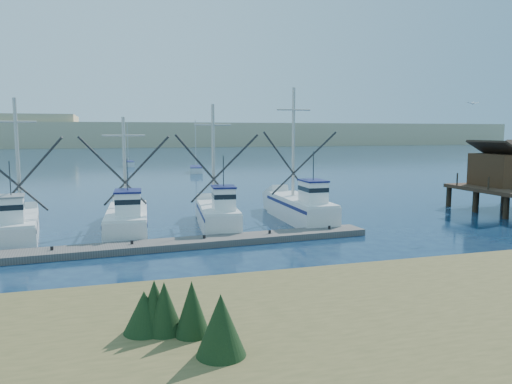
% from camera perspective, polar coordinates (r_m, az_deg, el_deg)
% --- Properties ---
extents(ground, '(500.00, 500.00, 0.00)m').
position_cam_1_polar(ground, '(23.69, 7.77, -8.80)').
color(ground, '#0D1F3C').
rests_on(ground, ground).
extents(shore_bank, '(40.00, 10.00, 1.60)m').
position_cam_1_polar(shore_bank, '(12.17, -7.85, -20.55)').
color(shore_bank, '#4C422D').
rests_on(shore_bank, ground).
extents(floating_dock, '(28.09, 3.52, 0.37)m').
position_cam_1_polar(floating_dock, '(27.84, -13.97, -6.17)').
color(floating_dock, '#5D5853').
rests_on(floating_dock, ground).
extents(dune_ridge, '(360.00, 60.00, 10.00)m').
position_cam_1_polar(dune_ridge, '(230.88, -14.73, 6.37)').
color(dune_ridge, tan).
rests_on(dune_ridge, ground).
extents(trawler_fleet, '(27.45, 8.79, 9.56)m').
position_cam_1_polar(trawler_fleet, '(32.55, -13.91, -2.91)').
color(trawler_fleet, silver).
rests_on(trawler_fleet, ground).
extents(sailboat_near, '(2.73, 6.12, 8.10)m').
position_cam_1_polar(sailboat_near, '(78.47, -6.84, 2.58)').
color(sailboat_near, silver).
rests_on(sailboat_near, ground).
extents(sailboat_far, '(1.94, 5.06, 8.10)m').
position_cam_1_polar(sailboat_far, '(94.80, -14.38, 3.16)').
color(sailboat_far, silver).
rests_on(sailboat_far, ground).
extents(flying_gull, '(1.00, 0.18, 0.18)m').
position_cam_1_polar(flying_gull, '(38.24, 23.56, 9.29)').
color(flying_gull, white).
rests_on(flying_gull, ground).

